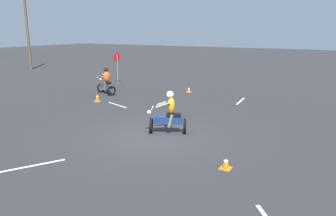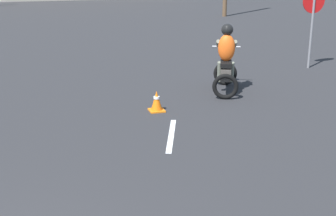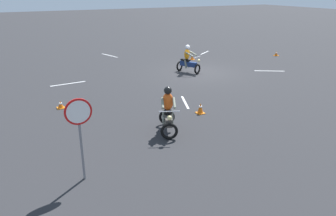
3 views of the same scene
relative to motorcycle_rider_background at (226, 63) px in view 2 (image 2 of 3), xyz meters
The scene contains 4 objects.
motorcycle_rider_background is the anchor object (origin of this frame).
stop_sign 3.96m from the motorcycle_rider_background, 27.37° to the left, with size 0.70×0.08×2.30m.
traffic_cone_near_left 2.26m from the motorcycle_rider_background, 153.89° to the right, with size 0.32×0.32×0.44m.
lane_stripe_n 3.30m from the motorcycle_rider_background, 130.68° to the right, with size 0.10×1.70×0.01m, color silver.
Camera 2 is at (1.16, -3.26, 3.08)m, focal length 50.00 mm.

